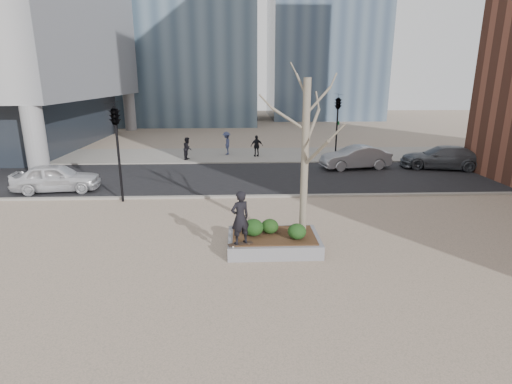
{
  "coord_description": "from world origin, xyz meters",
  "views": [
    {
      "loc": [
        -0.1,
        -12.23,
        5.44
      ],
      "look_at": [
        0.5,
        2.0,
        1.4
      ],
      "focal_mm": 28.0,
      "sensor_mm": 36.0,
      "label": 1
    }
  ],
  "objects_px": {
    "planter": "(274,242)",
    "skateboard": "(240,244)",
    "police_car": "(56,178)",
    "skateboarder": "(240,218)"
  },
  "relations": [
    {
      "from": "planter",
      "to": "skateboarder",
      "type": "xyz_separation_m",
      "value": [
        -1.1,
        -0.74,
        1.15
      ]
    },
    {
      "from": "planter",
      "to": "skateboard",
      "type": "xyz_separation_m",
      "value": [
        -1.1,
        -0.74,
        0.26
      ]
    },
    {
      "from": "planter",
      "to": "skateboard",
      "type": "height_order",
      "value": "skateboard"
    },
    {
      "from": "planter",
      "to": "police_car",
      "type": "height_order",
      "value": "police_car"
    },
    {
      "from": "skateboard",
      "to": "police_car",
      "type": "relative_size",
      "value": 0.19
    },
    {
      "from": "planter",
      "to": "skateboarder",
      "type": "height_order",
      "value": "skateboarder"
    },
    {
      "from": "planter",
      "to": "skateboard",
      "type": "distance_m",
      "value": 1.35
    },
    {
      "from": "police_car",
      "to": "skateboarder",
      "type": "bearing_deg",
      "value": -138.33
    },
    {
      "from": "skateboard",
      "to": "skateboarder",
      "type": "height_order",
      "value": "skateboarder"
    },
    {
      "from": "skateboard",
      "to": "skateboarder",
      "type": "distance_m",
      "value": 0.88
    }
  ]
}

